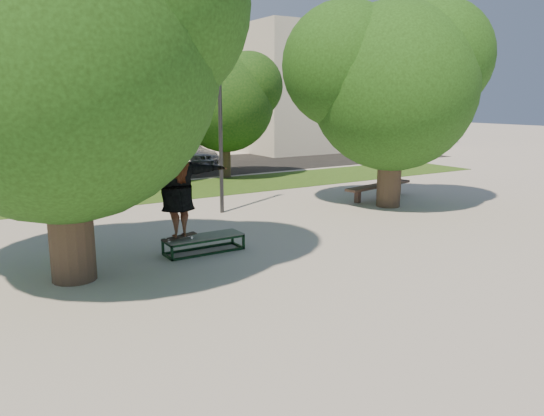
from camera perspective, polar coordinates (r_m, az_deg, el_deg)
ground at (r=11.65m, az=1.37°, el=-5.43°), size 120.00×120.00×0.00m
grass_strip at (r=20.38m, az=-11.11°, el=1.81°), size 30.00×4.00×0.02m
asphalt_strip at (r=26.24m, az=-18.31°, el=3.60°), size 40.00×8.00×0.01m
tree_left at (r=10.59m, az=-22.81°, el=16.20°), size 6.96×5.95×7.12m
tree_right at (r=17.29m, az=12.55°, el=13.62°), size 6.24×5.33×6.51m
bg_tree_mid at (r=21.96m, az=-19.22°, el=12.59°), size 5.76×4.92×6.24m
bg_tree_right at (r=23.38m, az=-5.31°, el=11.79°), size 5.04×4.31×5.43m
lamppost at (r=15.97m, az=-5.60°, el=10.64°), size 0.25×0.15×6.11m
side_building at (r=39.52m, az=5.70°, el=12.45°), size 15.00×10.00×8.00m
grind_box at (r=12.16m, az=-7.34°, el=-3.85°), size 1.80×0.60×0.38m
skater_rig at (r=11.67m, az=-10.14°, el=1.42°), size 2.32×0.75×1.94m
bench at (r=18.88m, az=11.42°, el=2.28°), size 3.27×1.07×0.50m
car_dark at (r=26.07m, az=-19.49°, el=5.07°), size 1.57×4.43×1.46m
car_grey at (r=26.09m, az=-13.83°, el=5.49°), size 2.94×5.69×1.53m
car_silver_b at (r=27.95m, az=-10.02°, el=6.05°), size 2.93×5.59×1.55m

